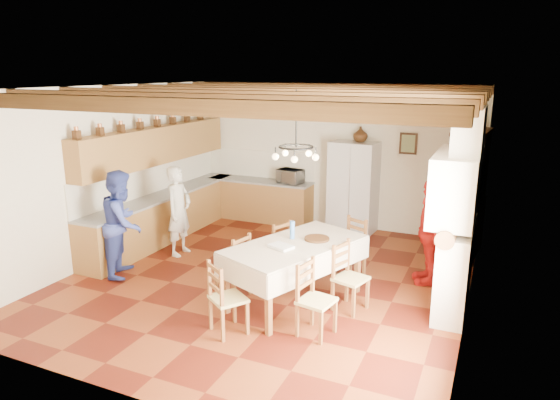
# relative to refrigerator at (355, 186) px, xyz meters

# --- Properties ---
(floor) EXTENTS (6.00, 6.50, 0.02)m
(floor) POSITION_rel_refrigerator_xyz_m (-0.55, -3.07, -0.94)
(floor) COLOR #4F150A
(floor) RESTS_ON ground
(ceiling) EXTENTS (6.00, 6.50, 0.02)m
(ceiling) POSITION_rel_refrigerator_xyz_m (-0.55, -3.07, 2.08)
(ceiling) COLOR white
(ceiling) RESTS_ON ground
(wall_back) EXTENTS (6.00, 0.02, 3.00)m
(wall_back) POSITION_rel_refrigerator_xyz_m (-0.55, 0.19, 0.57)
(wall_back) COLOR beige
(wall_back) RESTS_ON ground
(wall_front) EXTENTS (6.00, 0.02, 3.00)m
(wall_front) POSITION_rel_refrigerator_xyz_m (-0.55, -6.33, 0.57)
(wall_front) COLOR beige
(wall_front) RESTS_ON ground
(wall_left) EXTENTS (0.02, 6.50, 3.00)m
(wall_left) POSITION_rel_refrigerator_xyz_m (-3.56, -3.07, 0.57)
(wall_left) COLOR beige
(wall_left) RESTS_ON ground
(wall_right) EXTENTS (0.02, 6.50, 3.00)m
(wall_right) POSITION_rel_refrigerator_xyz_m (2.46, -3.07, 0.57)
(wall_right) COLOR beige
(wall_right) RESTS_ON ground
(ceiling_beams) EXTENTS (6.00, 6.30, 0.16)m
(ceiling_beams) POSITION_rel_refrigerator_xyz_m (-0.55, -3.07, 1.98)
(ceiling_beams) COLOR #341F0D
(ceiling_beams) RESTS_ON ground
(lower_cabinets_left) EXTENTS (0.60, 4.30, 0.86)m
(lower_cabinets_left) POSITION_rel_refrigerator_xyz_m (-3.25, -2.02, -0.50)
(lower_cabinets_left) COLOR brown
(lower_cabinets_left) RESTS_ON ground
(lower_cabinets_back) EXTENTS (2.30, 0.60, 0.86)m
(lower_cabinets_back) POSITION_rel_refrigerator_xyz_m (-2.10, -0.12, -0.50)
(lower_cabinets_back) COLOR brown
(lower_cabinets_back) RESTS_ON ground
(countertop_left) EXTENTS (0.62, 4.30, 0.04)m
(countertop_left) POSITION_rel_refrigerator_xyz_m (-3.25, -2.02, -0.05)
(countertop_left) COLOR slate
(countertop_left) RESTS_ON lower_cabinets_left
(countertop_back) EXTENTS (2.34, 0.62, 0.04)m
(countertop_back) POSITION_rel_refrigerator_xyz_m (-2.10, -0.12, -0.05)
(countertop_back) COLOR slate
(countertop_back) RESTS_ON lower_cabinets_back
(backsplash_left) EXTENTS (0.03, 4.30, 0.60)m
(backsplash_left) POSITION_rel_refrigerator_xyz_m (-3.54, -2.02, 0.27)
(backsplash_left) COLOR white
(backsplash_left) RESTS_ON ground
(backsplash_back) EXTENTS (2.30, 0.03, 0.60)m
(backsplash_back) POSITION_rel_refrigerator_xyz_m (-2.10, 0.17, 0.27)
(backsplash_back) COLOR white
(backsplash_back) RESTS_ON ground
(upper_cabinets) EXTENTS (0.35, 4.20, 0.70)m
(upper_cabinets) POSITION_rel_refrigerator_xyz_m (-3.38, -2.02, 0.92)
(upper_cabinets) COLOR brown
(upper_cabinets) RESTS_ON ground
(fireplace) EXTENTS (0.56, 1.60, 2.80)m
(fireplace) POSITION_rel_refrigerator_xyz_m (2.17, -2.87, 0.47)
(fireplace) COLOR beige
(fireplace) RESTS_ON ground
(wall_picture) EXTENTS (0.34, 0.03, 0.42)m
(wall_picture) POSITION_rel_refrigerator_xyz_m (1.00, 0.16, 0.92)
(wall_picture) COLOR #322014
(wall_picture) RESTS_ON ground
(refrigerator) EXTENTS (0.99, 0.85, 1.86)m
(refrigerator) POSITION_rel_refrigerator_xyz_m (0.00, 0.00, 0.00)
(refrigerator) COLOR silver
(refrigerator) RESTS_ON floor
(hutch) EXTENTS (0.65, 1.29, 2.25)m
(hutch) POSITION_rel_refrigerator_xyz_m (2.20, -0.62, 0.20)
(hutch) COLOR #3A230C
(hutch) RESTS_ON floor
(dining_table) EXTENTS (1.72, 2.28, 0.89)m
(dining_table) POSITION_rel_refrigerator_xyz_m (0.16, -3.63, -0.12)
(dining_table) COLOR silver
(dining_table) RESTS_ON floor
(chandelier) EXTENTS (0.47, 0.47, 0.03)m
(chandelier) POSITION_rel_refrigerator_xyz_m (0.16, -3.63, 1.32)
(chandelier) COLOR black
(chandelier) RESTS_ON ground
(chair_left_near) EXTENTS (0.47, 0.49, 0.96)m
(chair_left_near) POSITION_rel_refrigerator_xyz_m (-0.74, -3.81, -0.45)
(chair_left_near) COLOR brown
(chair_left_near) RESTS_ON floor
(chair_left_far) EXTENTS (0.52, 0.53, 0.96)m
(chair_left_far) POSITION_rel_refrigerator_xyz_m (-0.48, -2.93, -0.45)
(chair_left_far) COLOR brown
(chair_left_far) RESTS_ON floor
(chair_right_near) EXTENTS (0.47, 0.49, 0.96)m
(chair_right_near) POSITION_rel_refrigerator_xyz_m (0.76, -4.37, -0.45)
(chair_right_near) COLOR brown
(chair_right_near) RESTS_ON floor
(chair_right_far) EXTENTS (0.50, 0.51, 0.96)m
(chair_right_far) POSITION_rel_refrigerator_xyz_m (0.96, -3.54, -0.45)
(chair_right_far) COLOR brown
(chair_right_far) RESTS_ON floor
(chair_end_near) EXTENTS (0.57, 0.57, 0.96)m
(chair_end_near) POSITION_rel_refrigerator_xyz_m (-0.28, -4.76, -0.45)
(chair_end_near) COLOR brown
(chair_end_near) RESTS_ON floor
(chair_end_far) EXTENTS (0.55, 0.54, 0.96)m
(chair_end_far) POSITION_rel_refrigerator_xyz_m (0.61, -2.41, -0.45)
(chair_end_far) COLOR brown
(chair_end_far) RESTS_ON floor
(person_man) EXTENTS (0.40, 0.60, 1.62)m
(person_man) POSITION_rel_refrigerator_xyz_m (-2.47, -2.66, -0.12)
(person_man) COLOR beige
(person_man) RESTS_ON floor
(person_woman_blue) EXTENTS (0.94, 1.03, 1.73)m
(person_woman_blue) POSITION_rel_refrigerator_xyz_m (-2.77, -3.79, -0.06)
(person_woman_blue) COLOR #3849A5
(person_woman_blue) RESTS_ON floor
(person_woman_red) EXTENTS (0.69, 1.05, 1.67)m
(person_woman_red) POSITION_rel_refrigerator_xyz_m (1.79, -2.13, -0.09)
(person_woman_red) COLOR red
(person_woman_red) RESTS_ON floor
(microwave) EXTENTS (0.59, 0.46, 0.29)m
(microwave) POSITION_rel_refrigerator_xyz_m (-1.39, -0.12, 0.12)
(microwave) COLOR silver
(microwave) RESTS_ON countertop_back
(fridge_vase) EXTENTS (0.33, 0.33, 0.30)m
(fridge_vase) POSITION_rel_refrigerator_xyz_m (0.08, 0.00, 1.08)
(fridge_vase) COLOR #3A230C
(fridge_vase) RESTS_ON refrigerator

